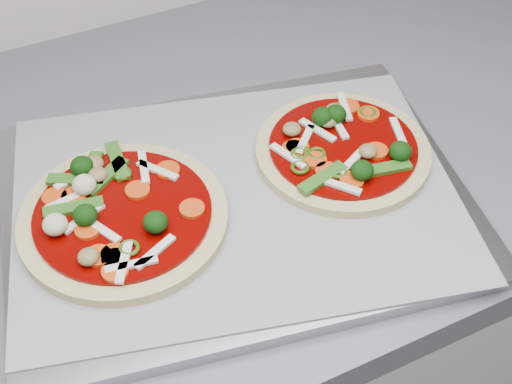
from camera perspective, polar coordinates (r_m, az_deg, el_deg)
name	(u,v)px	position (r m, az deg, el deg)	size (l,w,h in m)	color
baking_tray	(236,201)	(0.73, -1.62, -0.75)	(0.47, 0.34, 0.02)	gray
parchment	(236,196)	(0.73, -1.63, -0.29)	(0.45, 0.32, 0.00)	gray
pizza_left	(119,214)	(0.71, -10.90, -1.77)	(0.25, 0.25, 0.03)	#CDBA7A
pizza_right	(343,148)	(0.77, 6.94, 3.51)	(0.22, 0.22, 0.03)	#CDBA7A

